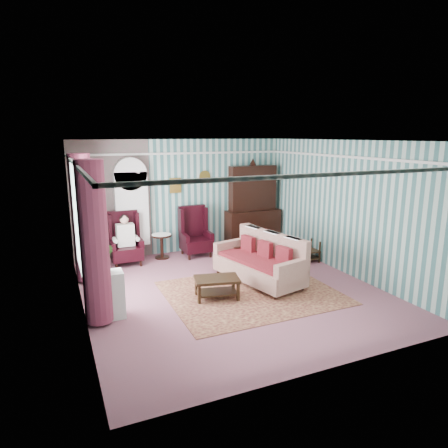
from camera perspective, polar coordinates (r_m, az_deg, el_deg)
name	(u,v)px	position (r m, az deg, el deg)	size (l,w,h in m)	color
floor	(231,290)	(8.02, 0.98, -9.39)	(6.00, 6.00, 0.00)	#905360
room_shell	(197,190)	(7.43, -3.88, 4.88)	(5.53, 6.02, 2.91)	#396867
bookcase	(132,214)	(9.94, -13.01, 1.37)	(0.80, 0.28, 2.24)	silver
dresser_hutch	(253,204)	(10.87, 4.18, 2.93)	(1.50, 0.56, 2.36)	black
wingback_left	(126,239)	(9.63, -13.89, -2.06)	(0.76, 0.80, 1.25)	black
wingback_right	(196,232)	(10.05, -4.03, -1.10)	(0.76, 0.80, 1.25)	black
seated_woman	(126,240)	(9.64, -13.88, -2.26)	(0.44, 0.40, 1.18)	silver
round_side_table	(162,246)	(10.03, -8.87, -3.17)	(0.50, 0.50, 0.60)	black
nest_table	(308,251)	(9.85, 11.98, -3.77)	(0.45, 0.38, 0.54)	black
plant_stand	(107,295)	(7.00, -16.39, -9.76)	(0.55, 0.35, 0.80)	silver
rug	(251,293)	(7.89, 3.91, -9.75)	(3.20, 2.60, 0.01)	#491B18
sofa	(258,259)	(8.32, 4.94, -4.93)	(2.04, 0.90, 1.00)	beige
floral_armchair	(241,245)	(9.35, 2.51, -3.07)	(0.76, 0.72, 0.95)	beige
coffee_table	(217,288)	(7.57, -1.04, -9.12)	(0.82, 0.53, 0.40)	black
potted_plant_a	(99,263)	(6.65, -17.38, -5.41)	(0.38, 0.33, 0.43)	#21561B
potted_plant_b	(106,258)	(6.88, -16.56, -4.65)	(0.25, 0.20, 0.45)	#244A17
potted_plant_c	(97,262)	(6.83, -17.75, -5.23)	(0.20, 0.20, 0.36)	#1C5219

